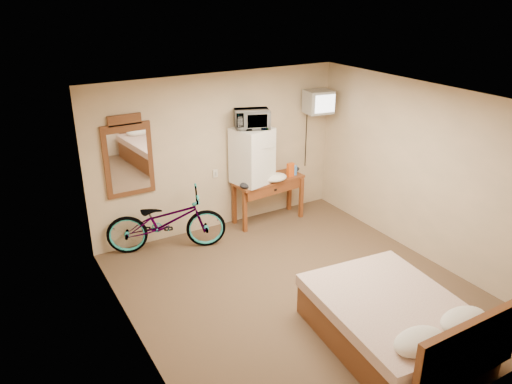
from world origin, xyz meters
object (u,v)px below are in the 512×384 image
(bicycle, at_px, (166,221))
(bed, at_px, (397,323))
(desk, at_px, (269,187))
(microwave, at_px, (252,119))
(blue_cup, at_px, (294,170))
(wall_mirror, at_px, (128,157))
(mini_fridge, at_px, (252,156))
(crt_television, at_px, (318,102))

(bicycle, height_order, bed, bicycle)
(desk, bearing_deg, microwave, 171.60)
(desk, relative_size, blue_cup, 7.90)
(wall_mirror, bearing_deg, bed, -64.42)
(bed, bearing_deg, mini_fridge, 87.44)
(microwave, bearing_deg, desk, 11.96)
(blue_cup, xyz_separation_m, wall_mirror, (-2.68, 0.29, 0.60))
(mini_fridge, xyz_separation_m, bed, (-0.15, -3.43, -0.90))
(microwave, height_order, crt_television, crt_television)
(blue_cup, height_order, wall_mirror, wall_mirror)
(mini_fridge, bearing_deg, blue_cup, -4.95)
(bicycle, bearing_deg, blue_cup, -69.90)
(wall_mirror, bearing_deg, desk, -6.94)
(mini_fridge, xyz_separation_m, microwave, (0.00, 0.00, 0.59))
(mini_fridge, bearing_deg, bicycle, -176.28)
(mini_fridge, height_order, microwave, microwave)
(blue_cup, distance_m, crt_television, 1.19)
(desk, bearing_deg, mini_fridge, 171.63)
(desk, distance_m, bed, 3.43)
(desk, bearing_deg, bed, -97.68)
(blue_cup, bearing_deg, bed, -105.48)
(microwave, distance_m, bed, 3.75)
(mini_fridge, relative_size, crt_television, 1.54)
(crt_television, bearing_deg, wall_mirror, 175.45)
(desk, height_order, mini_fridge, mini_fridge)
(mini_fridge, height_order, crt_television, crt_television)
(bicycle, xyz_separation_m, bed, (1.37, -3.33, -0.16))
(blue_cup, bearing_deg, microwave, 175.04)
(mini_fridge, relative_size, bed, 0.45)
(blue_cup, bearing_deg, bicycle, -179.21)
(bed, bearing_deg, bicycle, 112.38)
(blue_cup, relative_size, wall_mirror, 0.13)
(desk, height_order, crt_television, crt_television)
(desk, bearing_deg, crt_television, 1.14)
(blue_cup, relative_size, crt_television, 0.27)
(bicycle, bearing_deg, mini_fridge, -66.97)
(desk, distance_m, bicycle, 1.84)
(microwave, relative_size, blue_cup, 3.38)
(blue_cup, height_order, bed, blue_cup)
(microwave, height_order, blue_cup, microwave)
(wall_mirror, height_order, bicycle, wall_mirror)
(crt_television, relative_size, wall_mirror, 0.49)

